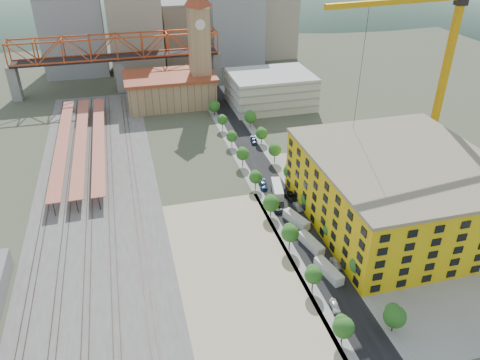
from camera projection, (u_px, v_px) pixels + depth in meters
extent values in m
plane|color=#474C38|center=(225.00, 202.00, 135.15)|extent=(400.00, 400.00, 0.00)
cube|color=#605E59|center=(97.00, 188.00, 141.93)|extent=(36.00, 165.00, 0.06)
cube|color=tan|center=(239.00, 276.00, 107.91)|extent=(28.00, 67.00, 0.06)
cube|color=black|center=(263.00, 171.00, 151.17)|extent=(12.00, 170.00, 0.06)
cube|color=gray|center=(247.00, 173.00, 149.98)|extent=(3.00, 170.00, 0.04)
cube|color=gray|center=(279.00, 169.00, 152.38)|extent=(3.00, 170.00, 0.04)
cube|color=gray|center=(401.00, 218.00, 128.22)|extent=(50.00, 90.00, 0.06)
cube|color=#382B23|center=(46.00, 194.00, 138.66)|extent=(0.12, 160.00, 0.18)
cube|color=#382B23|center=(51.00, 193.00, 138.97)|extent=(0.12, 160.00, 0.18)
cube|color=#382B23|center=(67.00, 191.00, 139.97)|extent=(0.12, 160.00, 0.18)
cube|color=#382B23|center=(72.00, 191.00, 140.28)|extent=(0.12, 160.00, 0.18)
cube|color=#382B23|center=(88.00, 189.00, 141.27)|extent=(0.12, 160.00, 0.18)
cube|color=#382B23|center=(93.00, 188.00, 141.59)|extent=(0.12, 160.00, 0.18)
cube|color=#382B23|center=(108.00, 186.00, 142.58)|extent=(0.12, 160.00, 0.18)
cube|color=#382B23|center=(113.00, 185.00, 142.90)|extent=(0.12, 160.00, 0.18)
cube|color=#382B23|center=(131.00, 183.00, 144.11)|extent=(0.12, 160.00, 0.18)
cube|color=#382B23|center=(136.00, 182.00, 144.42)|extent=(0.12, 160.00, 0.18)
cube|color=#C7584C|center=(63.00, 142.00, 160.54)|extent=(4.00, 80.00, 0.25)
cylinder|color=black|center=(64.00, 147.00, 161.54)|extent=(0.24, 0.24, 4.00)
cube|color=#C7584C|center=(81.00, 140.00, 161.84)|extent=(4.00, 80.00, 0.25)
cylinder|color=black|center=(82.00, 145.00, 162.85)|extent=(0.24, 0.24, 4.00)
cube|color=#C7584C|center=(99.00, 138.00, 163.15)|extent=(4.00, 80.00, 0.25)
cylinder|color=black|center=(99.00, 143.00, 164.16)|extent=(0.24, 0.24, 4.00)
cube|color=tan|center=(170.00, 91.00, 199.64)|extent=(36.00, 22.00, 12.00)
cube|color=#973B21|center=(169.00, 76.00, 196.37)|extent=(38.00, 24.00, 1.20)
cube|color=tan|center=(200.00, 57.00, 193.76)|extent=(8.00, 8.00, 40.00)
cylinder|color=white|center=(200.00, 25.00, 183.29)|extent=(4.00, 0.30, 4.00)
cube|color=silver|center=(271.00, 90.00, 198.03)|extent=(34.00, 26.00, 14.00)
cube|color=gray|center=(15.00, 83.00, 203.95)|extent=(4.00, 6.00, 15.00)
cube|color=gray|center=(216.00, 68.00, 223.57)|extent=(4.00, 6.00, 15.00)
cube|color=gray|center=(120.00, 75.00, 213.76)|extent=(4.00, 6.00, 15.00)
cube|color=black|center=(118.00, 58.00, 209.74)|extent=(90.00, 9.00, 1.00)
cube|color=gold|center=(397.00, 191.00, 123.05)|extent=(44.00, 50.00, 18.00)
cube|color=gray|center=(404.00, 160.00, 118.33)|extent=(44.60, 50.60, 0.80)
cube|color=#9EA0A3|center=(74.00, 35.00, 232.90)|extent=(30.00, 25.00, 38.00)
cube|color=#B2A58C|center=(134.00, 19.00, 231.74)|extent=(26.00, 22.00, 52.00)
cube|color=gray|center=(184.00, 32.00, 255.70)|extent=(24.00, 24.00, 30.00)
cube|color=#9EA0A3|center=(235.00, 4.00, 245.46)|extent=(28.00, 22.00, 60.00)
cube|color=#B2A58C|center=(275.00, 16.00, 258.90)|extent=(22.00, 20.00, 44.00)
cube|color=brown|center=(157.00, 33.00, 262.02)|extent=(20.00, 20.00, 26.00)
ellipsoid|color=#4C6B59|center=(54.00, 115.00, 369.39)|extent=(396.00, 216.00, 180.00)
ellipsoid|color=#4C6B59|center=(204.00, 128.00, 407.61)|extent=(484.00, 264.00, 220.00)
ellipsoid|color=#4C6B59|center=(334.00, 92.00, 422.71)|extent=(418.00, 228.00, 190.00)
cube|color=orange|center=(440.00, 93.00, 140.61)|extent=(1.80, 1.80, 50.53)
cube|color=black|center=(461.00, 1.00, 127.35)|extent=(2.81, 2.81, 2.25)
cube|color=orange|center=(398.00, 1.00, 120.01)|extent=(42.52, 6.50, 1.35)
cube|color=silver|center=(329.00, 271.00, 107.58)|extent=(4.08, 9.12, 2.42)
cube|color=silver|center=(311.00, 243.00, 116.49)|extent=(4.09, 8.93, 2.37)
cube|color=silver|center=(296.00, 220.00, 125.32)|extent=(5.13, 9.10, 2.42)
cube|color=silver|center=(277.00, 189.00, 138.63)|extent=(4.55, 10.36, 2.75)
imported|color=silver|center=(335.00, 306.00, 98.74)|extent=(2.20, 4.21, 1.37)
imported|color=#AEAEB4|center=(291.00, 232.00, 121.39)|extent=(2.04, 4.89, 1.57)
imported|color=black|center=(277.00, 208.00, 130.94)|extent=(2.88, 5.30, 1.41)
imported|color=navy|center=(263.00, 185.00, 141.85)|extent=(2.97, 5.53, 1.52)
imported|color=silver|center=(336.00, 263.00, 110.60)|extent=(1.76, 4.20, 1.42)
imported|color=#97979C|center=(298.00, 207.00, 131.58)|extent=(1.77, 4.35, 1.40)
imported|color=black|center=(292.00, 197.00, 135.96)|extent=(3.00, 5.84, 1.58)
imported|color=#1A2A4E|center=(254.00, 141.00, 168.95)|extent=(2.88, 5.59, 1.55)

